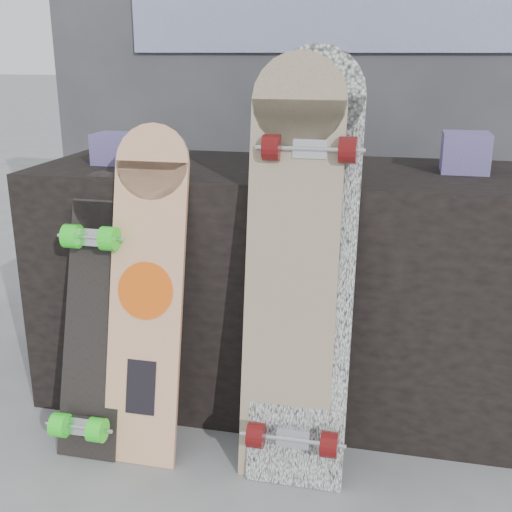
% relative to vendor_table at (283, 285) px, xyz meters
% --- Properties ---
extents(ground, '(60.00, 60.00, 0.00)m').
position_rel_vendor_table_xyz_m(ground, '(0.00, -0.50, -0.40)').
color(ground, slate).
rests_on(ground, ground).
extents(vendor_table, '(1.60, 0.60, 0.80)m').
position_rel_vendor_table_xyz_m(vendor_table, '(0.00, 0.00, 0.00)').
color(vendor_table, black).
rests_on(vendor_table, ground).
extents(booth, '(2.40, 0.22, 2.20)m').
position_rel_vendor_table_xyz_m(booth, '(0.00, 0.85, 0.70)').
color(booth, '#343439').
rests_on(booth, ground).
extents(merch_box_purple, '(0.18, 0.12, 0.10)m').
position_rel_vendor_table_xyz_m(merch_box_purple, '(-0.53, -0.04, 0.45)').
color(merch_box_purple, '#45346A').
rests_on(merch_box_purple, vendor_table).
extents(merch_box_small, '(0.14, 0.14, 0.12)m').
position_rel_vendor_table_xyz_m(merch_box_small, '(0.55, 0.05, 0.46)').
color(merch_box_small, '#45346A').
rests_on(merch_box_small, vendor_table).
extents(merch_box_flat, '(0.22, 0.10, 0.06)m').
position_rel_vendor_table_xyz_m(merch_box_flat, '(-0.01, 0.11, 0.43)').
color(merch_box_flat, '#D1B78C').
rests_on(merch_box_flat, vendor_table).
extents(longboard_geisha, '(0.22, 0.26, 0.96)m').
position_rel_vendor_table_xyz_m(longboard_geisha, '(-0.33, -0.38, 0.11)').
color(longboard_geisha, '#D1BC8D').
rests_on(longboard_geisha, ground).
extents(longboard_celtic, '(0.25, 0.22, 1.16)m').
position_rel_vendor_table_xyz_m(longboard_celtic, '(0.09, -0.39, 0.22)').
color(longboard_celtic, beige).
rests_on(longboard_celtic, ground).
extents(longboard_cascadia, '(0.27, 0.36, 1.18)m').
position_rel_vendor_table_xyz_m(longboard_cascadia, '(0.13, -0.37, 0.21)').
color(longboard_cascadia, white).
rests_on(longboard_cascadia, ground).
extents(skateboard_dark, '(0.19, 0.33, 0.82)m').
position_rel_vendor_table_xyz_m(skateboard_dark, '(-0.49, -0.41, 0.02)').
color(skateboard_dark, black).
rests_on(skateboard_dark, ground).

